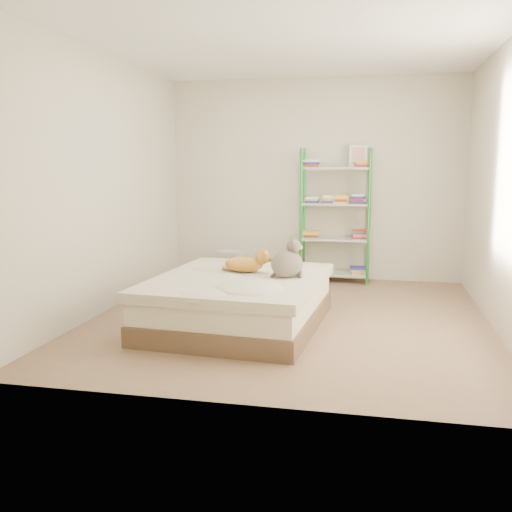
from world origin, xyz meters
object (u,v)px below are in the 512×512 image
(bed, at_px, (239,301))
(cardboard_box, at_px, (290,279))
(grey_cat, at_px, (287,258))
(orange_cat, at_px, (244,263))
(white_bin, at_px, (231,264))
(shelf_unit, at_px, (336,216))

(bed, distance_m, cardboard_box, 1.45)
(grey_cat, xyz_separation_m, cardboard_box, (-0.17, 1.38, -0.48))
(orange_cat, xyz_separation_m, white_bin, (-0.63, 1.99, -0.38))
(cardboard_box, height_order, white_bin, cardboard_box)
(shelf_unit, height_order, cardboard_box, shelf_unit)
(cardboard_box, relative_size, white_bin, 1.40)
(orange_cat, xyz_separation_m, grey_cat, (0.45, -0.18, 0.09))
(orange_cat, distance_m, white_bin, 2.12)
(shelf_unit, relative_size, cardboard_box, 3.23)
(grey_cat, relative_size, shelf_unit, 0.21)
(shelf_unit, xyz_separation_m, cardboard_box, (-0.45, -0.83, -0.68))
(grey_cat, bearing_deg, shelf_unit, -30.00)
(bed, bearing_deg, orange_cat, 95.97)
(bed, bearing_deg, shelf_unit, 76.41)
(bed, xyz_separation_m, grey_cat, (0.44, 0.04, 0.42))
(bed, xyz_separation_m, orange_cat, (-0.01, 0.23, 0.33))
(grey_cat, distance_m, shelf_unit, 2.24)
(orange_cat, xyz_separation_m, shelf_unit, (0.73, 2.03, 0.28))
(shelf_unit, bearing_deg, orange_cat, -109.91)
(shelf_unit, relative_size, white_bin, 4.54)
(bed, bearing_deg, white_bin, 110.44)
(grey_cat, xyz_separation_m, white_bin, (-1.08, 2.17, -0.47))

